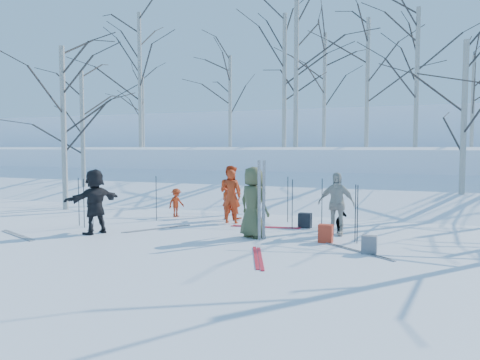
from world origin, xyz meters
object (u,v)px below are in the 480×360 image
at_px(dog, 341,222).
at_px(skier_cream_east, 336,204).
at_px(skier_red_north, 231,196).
at_px(backpack_grey, 369,245).
at_px(skier_olive_center, 253,202).
at_px(skier_redor_behind, 231,192).
at_px(skier_grey_west, 95,201).
at_px(skier_red_seated, 176,203).
at_px(backpack_dark, 305,220).
at_px(backpack_red, 326,233).

bearing_deg(dog, skier_cream_east, 72.39).
distance_m(skier_red_north, backpack_grey, 4.94).
distance_m(skier_olive_center, backpack_grey, 3.01).
xyz_separation_m(skier_redor_behind, backpack_grey, (4.50, -3.23, -0.63)).
relative_size(skier_redor_behind, skier_grey_west, 0.99).
xyz_separation_m(skier_red_north, skier_grey_west, (-2.55, -2.84, 0.05)).
height_order(skier_cream_east, skier_grey_west, skier_grey_west).
bearing_deg(skier_red_north, skier_red_seated, -17.06).
bearing_deg(backpack_grey, skier_red_north, 148.69).
relative_size(skier_red_seated, skier_cream_east, 0.57).
height_order(skier_redor_behind, backpack_grey, skier_redor_behind).
height_order(skier_olive_center, skier_grey_west, skier_olive_center).
distance_m(skier_olive_center, backpack_dark, 2.13).
bearing_deg(backpack_grey, skier_olive_center, 165.27).
relative_size(skier_olive_center, dog, 2.80).
height_order(skier_red_north, skier_redor_behind, skier_redor_behind).
xyz_separation_m(skier_red_north, backpack_red, (3.12, -1.74, -0.57)).
xyz_separation_m(skier_redor_behind, skier_grey_west, (-2.24, -3.52, 0.01)).
bearing_deg(backpack_grey, skier_cream_east, 119.40).
height_order(backpack_red, backpack_dark, backpack_red).
xyz_separation_m(skier_red_north, skier_cream_east, (3.17, -0.73, 0.01)).
xyz_separation_m(backpack_red, backpack_grey, (1.07, -0.81, -0.02)).
relative_size(skier_grey_west, dog, 2.68).
distance_m(skier_red_seated, skier_cream_east, 5.41).
distance_m(skier_redor_behind, backpack_dark, 2.65).
distance_m(skier_redor_behind, skier_cream_east, 3.76).
relative_size(skier_cream_east, skier_grey_west, 0.96).
xyz_separation_m(skier_olive_center, skier_cream_east, (1.81, 1.08, -0.08)).
height_order(skier_redor_behind, skier_cream_east, skier_redor_behind).
relative_size(backpack_red, backpack_dark, 1.05).
height_order(skier_redor_behind, backpack_dark, skier_redor_behind).
relative_size(skier_olive_center, skier_cream_east, 1.10).
height_order(dog, backpack_grey, dog).
height_order(skier_red_seated, backpack_grey, skier_red_seated).
xyz_separation_m(skier_cream_east, backpack_red, (-0.05, -1.01, -0.58)).
height_order(skier_olive_center, backpack_grey, skier_olive_center).
bearing_deg(skier_olive_center, skier_red_north, -29.12).
distance_m(skier_olive_center, skier_redor_behind, 3.00).
distance_m(skier_cream_east, skier_grey_west, 6.10).
height_order(skier_red_seated, dog, skier_red_seated).
bearing_deg(skier_olive_center, backpack_red, -153.99).
bearing_deg(skier_red_north, backpack_grey, 144.50).
bearing_deg(dog, skier_red_seated, -18.64).
bearing_deg(skier_grey_west, skier_red_north, 156.28).
relative_size(skier_red_seated, skier_grey_west, 0.54).
height_order(skier_grey_west, backpack_dark, skier_grey_west).
distance_m(skier_red_north, skier_grey_west, 3.82).
bearing_deg(skier_red_seated, dog, -77.58).
distance_m(dog, backpack_grey, 2.47).
distance_m(skier_red_seated, backpack_dark, 4.31).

